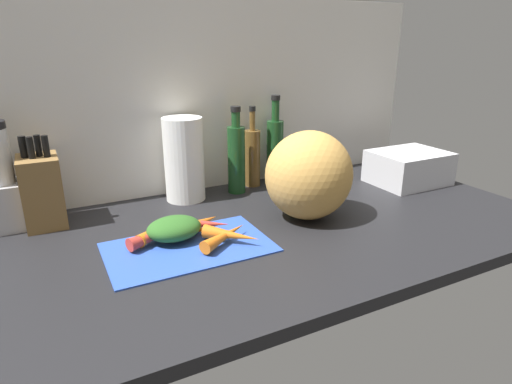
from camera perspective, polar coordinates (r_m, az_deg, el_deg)
The scene contains 18 objects.
ground_plane at distance 112.92cm, azimuth -1.92°, elevation -5.81°, with size 170.00×80.00×3.00cm, color black.
wall_back at distance 139.08cm, azimuth -9.04°, elevation 12.29°, with size 170.00×3.00×60.00cm, color silver.
cutting_board at distance 104.15cm, azimuth -8.89°, elevation -7.16°, with size 38.37×23.58×0.80cm, color #2D51B7.
carrot_0 at distance 109.25cm, azimuth -13.13°, elevation -4.99°, with size 3.20×3.20×13.72cm, color orange.
carrot_1 at distance 103.88cm, azimuth -3.31°, elevation -5.72°, with size 3.43×3.43×14.12cm, color orange.
carrot_2 at distance 110.80cm, azimuth -7.22°, elevation -4.19°, with size 3.46×3.46×14.29cm, color red.
carrot_3 at distance 111.79cm, azimuth -7.07°, elevation -4.00°, with size 3.31×3.31×10.22cm, color orange.
carrot_4 at distance 106.71cm, azimuth -13.06°, elevation -5.56°, with size 3.29×3.29×15.02cm, color red.
carrot_5 at distance 103.95cm, azimuth -4.11°, elevation -5.78°, with size 3.24×3.24×15.61cm, color orange.
carrot_6 at distance 109.05cm, azimuth -7.17°, elevation -4.95°, with size 2.18×2.18×14.37cm, color orange.
carrot_greens_pile at distance 106.46cm, azimuth -10.81°, elevation -4.76°, with size 13.30×10.23×5.63cm, color #2D6023.
winter_squash at distance 117.17cm, azimuth 7.12°, elevation 2.16°, with size 24.25×22.64×24.32cm, color gold.
knife_block at distance 125.65cm, azimuth -26.49°, elevation 0.21°, with size 9.74×12.82×24.19cm.
paper_towel_roll at distance 132.33cm, azimuth -9.51°, elevation 4.27°, with size 11.95×11.95×25.38cm, color white.
bottle_0 at distance 137.38cm, azimuth -2.62°, elevation 4.63°, with size 5.62×5.62×27.69cm.
bottle_1 at distance 144.39cm, azimuth -0.47°, elevation 4.76°, with size 5.21×5.21×26.79cm.
bottle_2 at distance 147.97cm, azimuth 2.52°, elevation 5.78°, with size 5.69×5.69×29.80cm.
dish_rack at distance 156.98cm, azimuth 19.54°, elevation 3.08°, with size 24.58×19.28×11.06cm, color silver.
Camera 1 is at (-43.37, -92.62, 46.37)cm, focal length 30.20 mm.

